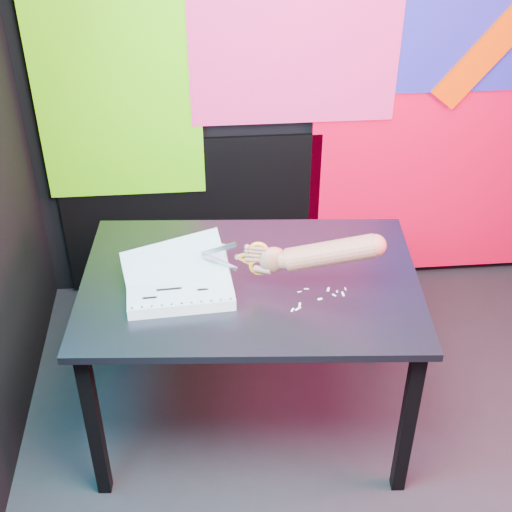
{
  "coord_description": "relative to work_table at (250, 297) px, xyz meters",
  "views": [
    {
      "loc": [
        -0.69,
        -1.64,
        2.35
      ],
      "look_at": [
        -0.51,
        0.48,
        0.87
      ],
      "focal_mm": 50.0,
      "sensor_mm": 36.0,
      "label": 1
    }
  ],
  "objects": [
    {
      "name": "backdrop",
      "position": [
        0.59,
        0.96,
        0.29
      ],
      "size": [
        2.88,
        0.05,
        2.08
      ],
      "color": "red",
      "rests_on": "ground"
    },
    {
      "name": "scissors",
      "position": [
        0.01,
        -0.06,
        0.22
      ],
      "size": [
        0.24,
        0.07,
        0.14
      ],
      "rotation": [
        0.0,
        0.0,
        -0.23
      ],
      "color": "#ABABC3",
      "rests_on": "printout_stack"
    },
    {
      "name": "room",
      "position": [
        0.53,
        -0.5,
        0.68
      ],
      "size": [
        3.01,
        3.01,
        2.71
      ],
      "color": "black",
      "rests_on": "ground"
    },
    {
      "name": "work_table",
      "position": [
        0.0,
        0.0,
        0.0
      ],
      "size": [
        1.33,
        0.94,
        0.75
      ],
      "rotation": [
        0.0,
        0.0,
        -0.08
      ],
      "color": "black",
      "rests_on": "ground"
    },
    {
      "name": "paper_clippings",
      "position": [
        0.24,
        -0.13,
        0.08
      ],
      "size": [
        0.22,
        0.13,
        0.0
      ],
      "color": "silver",
      "rests_on": "work_table"
    },
    {
      "name": "printout_stack",
      "position": [
        -0.26,
        -0.05,
        0.11
      ],
      "size": [
        0.42,
        0.31,
        0.2
      ],
      "rotation": [
        0.0,
        0.0,
        0.06
      ],
      "color": "silver",
      "rests_on": "work_table"
    },
    {
      "name": "hand_forearm",
      "position": [
        0.24,
        -0.12,
        0.27
      ],
      "size": [
        0.47,
        0.16,
        0.19
      ],
      "rotation": [
        0.0,
        0.0,
        -0.23
      ],
      "color": "#AE5740",
      "rests_on": "work_table"
    }
  ]
}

